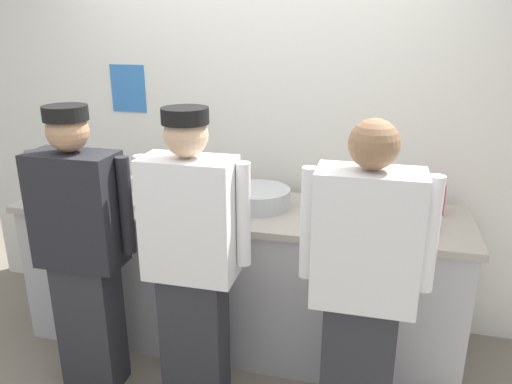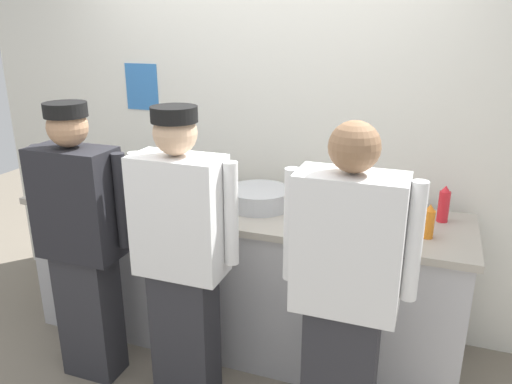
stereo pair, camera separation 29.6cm
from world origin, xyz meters
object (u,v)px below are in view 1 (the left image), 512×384
object	(u,v)px
chef_far_right	(363,287)
plate_stack_front	(70,193)
deli_cup	(135,183)
mixing_bowl_steel	(258,198)
ramekin_red_sauce	(345,214)
ramekin_orange_sauce	(408,209)
squeeze_bottle_primary	(430,215)
squeeze_bottle_secondary	(440,198)
sheet_tray	(169,199)
chef_near_left	(82,247)
chef_center	(192,259)

from	to	relation	value
chef_far_right	plate_stack_front	bearing A→B (deg)	163.61
plate_stack_front	deli_cup	world-z (taller)	deli_cup
mixing_bowl_steel	ramekin_red_sauce	distance (m)	0.53
ramekin_orange_sauce	squeeze_bottle_primary	bearing A→B (deg)	-68.78
squeeze_bottle_primary	ramekin_red_sauce	size ratio (longest dim) A/B	1.89
squeeze_bottle_secondary	sheet_tray	bearing A→B (deg)	-173.94
chef_far_right	deli_cup	world-z (taller)	chef_far_right
plate_stack_front	squeeze_bottle_secondary	xyz separation A→B (m)	(2.22, 0.30, 0.06)
chef_near_left	plate_stack_front	xyz separation A→B (m)	(-0.37, 0.47, 0.12)
chef_center	ramekin_red_sauce	distance (m)	0.92
chef_center	chef_near_left	bearing A→B (deg)	179.83
mixing_bowl_steel	squeeze_bottle_primary	distance (m)	0.99
sheet_tray	squeeze_bottle_primary	size ratio (longest dim) A/B	2.71
plate_stack_front	deli_cup	xyz separation A→B (m)	(0.30, 0.28, 0.00)
chef_center	chef_far_right	world-z (taller)	chef_far_right
chef_far_right	squeeze_bottle_primary	xyz separation A→B (m)	(0.32, 0.58, 0.16)
mixing_bowl_steel	ramekin_red_sauce	size ratio (longest dim) A/B	3.94
chef_near_left	squeeze_bottle_secondary	world-z (taller)	chef_near_left
chef_center	ramekin_red_sauce	size ratio (longest dim) A/B	16.62
chef_center	plate_stack_front	distance (m)	1.10
squeeze_bottle_primary	deli_cup	size ratio (longest dim) A/B	2.05
sheet_tray	ramekin_red_sauce	bearing A→B (deg)	-1.13
sheet_tray	ramekin_orange_sauce	xyz separation A→B (m)	(1.44, 0.16, 0.01)
plate_stack_front	squeeze_bottle_primary	size ratio (longest dim) A/B	1.30
plate_stack_front	ramekin_red_sauce	world-z (taller)	plate_stack_front
squeeze_bottle_primary	chef_far_right	bearing A→B (deg)	-118.78
chef_near_left	plate_stack_front	world-z (taller)	chef_near_left
ramekin_red_sauce	ramekin_orange_sauce	world-z (taller)	ramekin_red_sauce
plate_stack_front	ramekin_orange_sauce	xyz separation A→B (m)	(2.06, 0.29, -0.02)
chef_near_left	chef_center	xyz separation A→B (m)	(0.62, -0.00, 0.01)
squeeze_bottle_secondary	deli_cup	world-z (taller)	squeeze_bottle_secondary
deli_cup	chef_near_left	bearing A→B (deg)	-85.07
sheet_tray	chef_far_right	bearing A→B (deg)	-28.64
chef_center	sheet_tray	size ratio (longest dim) A/B	3.25
squeeze_bottle_secondary	ramekin_red_sauce	size ratio (longest dim) A/B	2.15
chef_center	squeeze_bottle_primary	bearing A→B (deg)	23.52
squeeze_bottle_primary	chef_near_left	bearing A→B (deg)	-164.22
squeeze_bottle_secondary	ramekin_orange_sauce	world-z (taller)	squeeze_bottle_secondary
plate_stack_front	ramekin_red_sauce	distance (m)	1.71
chef_center	plate_stack_front	world-z (taller)	chef_center
ramekin_red_sauce	plate_stack_front	bearing A→B (deg)	-176.42
ramekin_red_sauce	sheet_tray	bearing A→B (deg)	178.87
chef_center	chef_far_right	xyz separation A→B (m)	(0.85, -0.07, -0.01)
chef_far_right	sheet_tray	size ratio (longest dim) A/B	3.26
chef_center	squeeze_bottle_secondary	bearing A→B (deg)	32.01
plate_stack_front	chef_far_right	bearing A→B (deg)	-16.39
chef_far_right	ramekin_red_sauce	xyz separation A→B (m)	(-0.14, 0.65, 0.10)
mixing_bowl_steel	squeeze_bottle_secondary	distance (m)	1.05
chef_far_right	squeeze_bottle_primary	distance (m)	0.68
squeeze_bottle_secondary	chef_far_right	bearing A→B (deg)	-114.63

